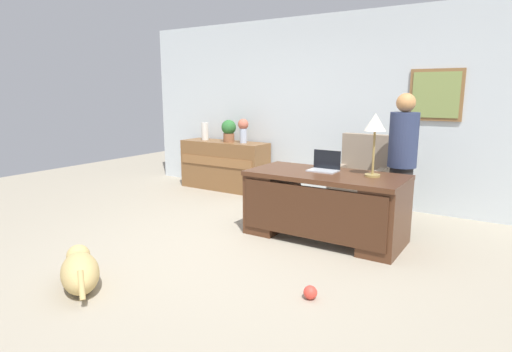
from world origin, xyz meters
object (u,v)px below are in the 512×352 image
person_standing (402,162)px  potted_plant (229,130)px  dog_toy_ball (310,292)px  credenza (225,165)px  vase_empty (205,131)px  laptop (325,166)px  desk_lamp (375,126)px  vase_with_flowers (243,129)px  dog_lying (80,270)px  dog_toy_bone (87,266)px  desk (324,204)px  armchair (360,182)px

person_standing → potted_plant: size_ratio=4.43×
dog_toy_ball → person_standing: bearing=86.1°
credenza → potted_plant: size_ratio=4.20×
credenza → vase_empty: size_ratio=5.09×
laptop → vase_empty: bearing=155.8°
desk_lamp → vase_with_flowers: desk_lamp is taller
person_standing → dog_toy_ball: bearing=-93.9°
person_standing → dog_lying: size_ratio=2.38×
person_standing → dog_toy_bone: person_standing is taller
desk → vase_with_flowers: 2.52m
vase_empty → potted_plant: 0.50m
potted_plant → vase_with_flowers: bearing=0.0°
credenza → desk_lamp: (2.88, -1.25, 0.86)m
person_standing → dog_toy_bone: 3.50m
vase_empty → armchair: bearing=-8.9°
potted_plant → dog_toy_bone: potted_plant is taller
vase_with_flowers → armchair: bearing=-12.1°
vase_with_flowers → potted_plant: bearing=180.0°
desk → laptop: 0.42m
vase_with_flowers → vase_empty: (-0.79, 0.00, -0.08)m
credenza → dog_toy_ball: bearing=-43.4°
dog_lying → dog_toy_bone: bearing=138.3°
armchair → credenza: bearing=169.7°
person_standing → dog_lying: bearing=-122.0°
vase_with_flowers → potted_plant: size_ratio=1.07×
vase_with_flowers → dog_toy_bone: 3.50m
potted_plant → dog_toy_ball: (2.79, -2.73, -0.94)m
dog_lying → dog_toy_ball: 1.90m
dog_toy_ball → dog_lying: bearing=-153.0°
armchair → person_standing: person_standing is taller
armchair → dog_toy_ball: bearing=-79.8°
credenza → laptop: (2.33, -1.23, 0.39)m
credenza → armchair: size_ratio=1.40×
desk_lamp → vase_with_flowers: 2.81m
vase_with_flowers → vase_empty: 0.79m
person_standing → credenza: bearing=167.7°
credenza → potted_plant: 0.60m
dog_lying → laptop: 2.69m
armchair → dog_lying: 3.41m
armchair → desk_lamp: size_ratio=1.65×
dog_lying → vase_with_flowers: 3.79m
credenza → person_standing: 3.13m
dog_lying → vase_empty: bearing=114.1°
credenza → vase_empty: bearing=179.8°
credenza → vase_with_flowers: (0.38, 0.00, 0.63)m
dog_lying → potted_plant: bearing=107.1°
person_standing → dog_lying: (-1.83, -2.93, -0.66)m
laptop → potted_plant: bearing=151.2°
vase_with_flowers → dog_toy_ball: (2.51, -2.73, -0.97)m
desk_lamp → dog_toy_ball: (0.01, -1.47, -1.20)m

